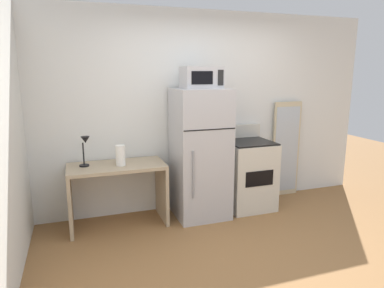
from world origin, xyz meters
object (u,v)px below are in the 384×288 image
(microwave, at_px, (201,77))
(paper_towel_roll, at_px, (121,155))
(desk_lamp, at_px, (85,146))
(desk, at_px, (117,183))
(oven_range, at_px, (248,174))
(leaning_mirror, at_px, (286,149))
(refrigerator, at_px, (200,154))

(microwave, bearing_deg, paper_towel_roll, 179.19)
(desk_lamp, relative_size, microwave, 0.77)
(desk, distance_m, microwave, 1.61)
(desk, bearing_deg, oven_range, -0.47)
(desk_lamp, distance_m, oven_range, 2.14)
(desk, xyz_separation_m, leaning_mirror, (2.49, 0.24, 0.18))
(desk_lamp, height_order, oven_range, desk_lamp)
(microwave, bearing_deg, desk, 176.58)
(refrigerator, distance_m, oven_range, 0.78)
(refrigerator, distance_m, leaning_mirror, 1.49)
(desk, relative_size, leaning_mirror, 0.81)
(desk, bearing_deg, paper_towel_roll, -45.86)
(paper_towel_roll, bearing_deg, refrigerator, 0.41)
(refrigerator, distance_m, microwave, 0.94)
(refrigerator, bearing_deg, oven_range, 2.16)
(refrigerator, bearing_deg, microwave, -89.69)
(desk, relative_size, microwave, 2.45)
(paper_towel_roll, distance_m, oven_range, 1.74)
(desk_lamp, distance_m, refrigerator, 1.39)
(paper_towel_roll, bearing_deg, desk, 134.14)
(desk_lamp, bearing_deg, desk, -6.82)
(desk, relative_size, refrigerator, 0.69)
(oven_range, height_order, leaning_mirror, leaning_mirror)
(refrigerator, bearing_deg, leaning_mirror, 10.94)
(paper_towel_roll, height_order, leaning_mirror, leaning_mirror)
(desk, distance_m, oven_range, 1.74)
(leaning_mirror, bearing_deg, microwave, -168.26)
(microwave, relative_size, leaning_mirror, 0.33)
(desk_lamp, relative_size, oven_range, 0.32)
(desk_lamp, bearing_deg, microwave, -4.26)
(microwave, bearing_deg, oven_range, 3.88)
(paper_towel_roll, xyz_separation_m, refrigerator, (0.99, 0.01, -0.06))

